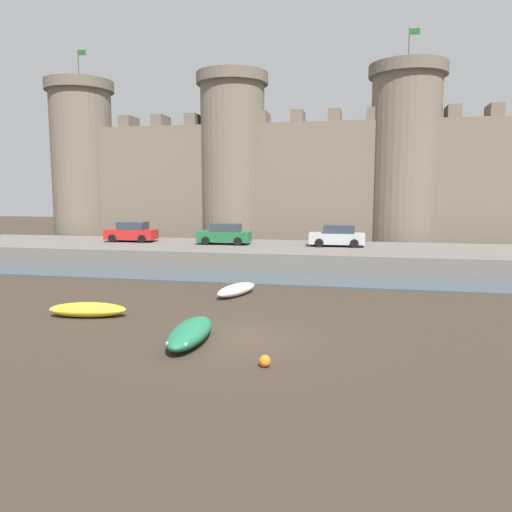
{
  "coord_description": "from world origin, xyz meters",
  "views": [
    {
      "loc": [
        4.2,
        -17.18,
        5.29
      ],
      "look_at": [
        -0.29,
        4.09,
        2.5
      ],
      "focal_mm": 35.0,
      "sensor_mm": 36.0,
      "label": 1
    }
  ],
  "objects_px": {
    "car_quay_centre_east": "(132,232)",
    "car_quay_east": "(337,236)",
    "mooring_buoy_off_centre": "(265,361)",
    "rowboat_foreground_left": "(190,332)",
    "rowboat_foreground_right": "(88,309)",
    "car_quay_centre_west": "(225,234)",
    "rowboat_midflat_right": "(236,289)"
  },
  "relations": [
    {
      "from": "rowboat_foreground_right",
      "to": "car_quay_centre_east",
      "type": "relative_size",
      "value": 0.83
    },
    {
      "from": "rowboat_foreground_right",
      "to": "rowboat_foreground_left",
      "type": "xyz_separation_m",
      "value": [
        5.53,
        -2.6,
        0.05
      ]
    },
    {
      "from": "rowboat_midflat_right",
      "to": "car_quay_east",
      "type": "xyz_separation_m",
      "value": [
        4.5,
        13.09,
        1.72
      ]
    },
    {
      "from": "mooring_buoy_off_centre",
      "to": "car_quay_east",
      "type": "distance_m",
      "value": 23.36
    },
    {
      "from": "rowboat_foreground_left",
      "to": "car_quay_centre_east",
      "type": "bearing_deg",
      "value": 120.34
    },
    {
      "from": "car_quay_centre_east",
      "to": "car_quay_east",
      "type": "xyz_separation_m",
      "value": [
        16.72,
        -0.2,
        0.0
      ]
    },
    {
      "from": "car_quay_centre_west",
      "to": "car_quay_centre_east",
      "type": "bearing_deg",
      "value": 177.19
    },
    {
      "from": "rowboat_midflat_right",
      "to": "mooring_buoy_off_centre",
      "type": "height_order",
      "value": "rowboat_midflat_right"
    },
    {
      "from": "rowboat_foreground_right",
      "to": "mooring_buoy_off_centre",
      "type": "distance_m",
      "value": 9.7
    },
    {
      "from": "mooring_buoy_off_centre",
      "to": "car_quay_centre_west",
      "type": "distance_m",
      "value": 24.37
    },
    {
      "from": "car_quay_centre_east",
      "to": "rowboat_foreground_left",
      "type": "bearing_deg",
      "value": -59.66
    },
    {
      "from": "mooring_buoy_off_centre",
      "to": "car_quay_centre_west",
      "type": "height_order",
      "value": "car_quay_centre_west"
    },
    {
      "from": "mooring_buoy_off_centre",
      "to": "car_quay_centre_east",
      "type": "relative_size",
      "value": 0.09
    },
    {
      "from": "rowboat_midflat_right",
      "to": "car_quay_centre_west",
      "type": "relative_size",
      "value": 0.81
    },
    {
      "from": "rowboat_foreground_left",
      "to": "car_quay_centre_west",
      "type": "height_order",
      "value": "car_quay_centre_west"
    },
    {
      "from": "rowboat_midflat_right",
      "to": "mooring_buoy_off_centre",
      "type": "relative_size",
      "value": 9.03
    },
    {
      "from": "mooring_buoy_off_centre",
      "to": "car_quay_east",
      "type": "xyz_separation_m",
      "value": [
        1.05,
        23.26,
        1.84
      ]
    },
    {
      "from": "rowboat_foreground_right",
      "to": "rowboat_foreground_left",
      "type": "height_order",
      "value": "rowboat_foreground_left"
    },
    {
      "from": "rowboat_foreground_right",
      "to": "rowboat_midflat_right",
      "type": "height_order",
      "value": "rowboat_foreground_right"
    },
    {
      "from": "car_quay_centre_west",
      "to": "car_quay_centre_east",
      "type": "distance_m",
      "value": 8.03
    },
    {
      "from": "rowboat_foreground_left",
      "to": "car_quay_east",
      "type": "relative_size",
      "value": 0.94
    },
    {
      "from": "rowboat_midflat_right",
      "to": "car_quay_centre_west",
      "type": "bearing_deg",
      "value": 108.02
    },
    {
      "from": "mooring_buoy_off_centre",
      "to": "rowboat_foreground_left",
      "type": "bearing_deg",
      "value": 148.09
    },
    {
      "from": "rowboat_midflat_right",
      "to": "mooring_buoy_off_centre",
      "type": "xyz_separation_m",
      "value": [
        3.46,
        -10.17,
        -0.12
      ]
    },
    {
      "from": "rowboat_foreground_right",
      "to": "mooring_buoy_off_centre",
      "type": "bearing_deg",
      "value": -27.69
    },
    {
      "from": "mooring_buoy_off_centre",
      "to": "car_quay_centre_east",
      "type": "height_order",
      "value": "car_quay_centre_east"
    },
    {
      "from": "mooring_buoy_off_centre",
      "to": "car_quay_east",
      "type": "height_order",
      "value": "car_quay_east"
    },
    {
      "from": "car_quay_centre_west",
      "to": "car_quay_east",
      "type": "relative_size",
      "value": 1.0
    },
    {
      "from": "rowboat_foreground_left",
      "to": "mooring_buoy_off_centre",
      "type": "distance_m",
      "value": 3.61
    },
    {
      "from": "mooring_buoy_off_centre",
      "to": "car_quay_east",
      "type": "bearing_deg",
      "value": 87.42
    },
    {
      "from": "rowboat_foreground_right",
      "to": "car_quay_east",
      "type": "height_order",
      "value": "car_quay_east"
    },
    {
      "from": "rowboat_midflat_right",
      "to": "car_quay_centre_west",
      "type": "height_order",
      "value": "car_quay_centre_west"
    }
  ]
}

